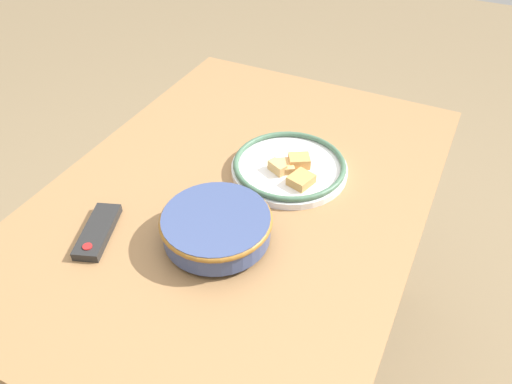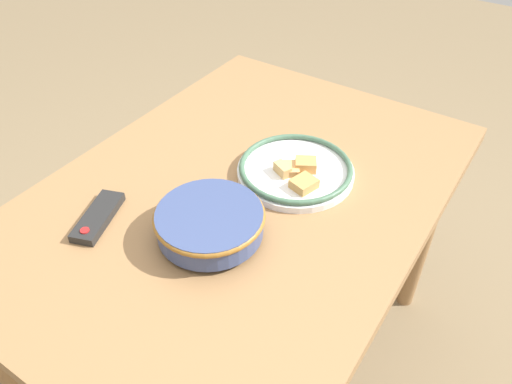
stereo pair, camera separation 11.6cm
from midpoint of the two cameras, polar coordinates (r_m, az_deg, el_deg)
name	(u,v)px [view 1 (the left image)]	position (r m, az deg, el deg)	size (l,w,h in m)	color
ground_plane	(243,360)	(1.80, -3.41, -18.74)	(8.00, 8.00, 0.00)	#7F6B4C
dining_table	(239,219)	(1.28, -4.57, -3.20)	(1.23, 0.87, 0.76)	olive
noodle_bowl	(216,226)	(1.07, -7.65, -4.03)	(0.24, 0.24, 0.07)	#384775
food_plate	(290,167)	(1.26, 1.25, 2.77)	(0.29, 0.29, 0.04)	white
tv_remote	(98,231)	(1.17, -20.38, -4.37)	(0.17, 0.11, 0.02)	black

